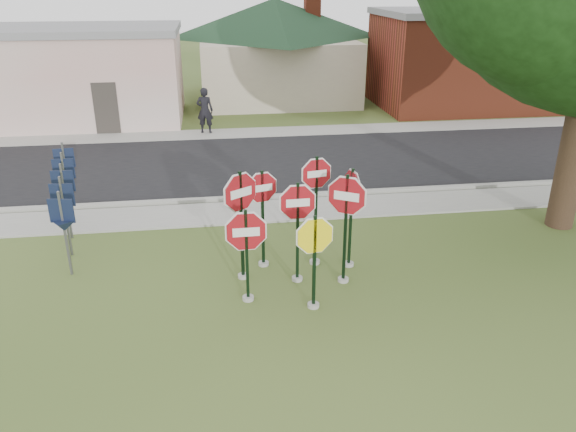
{
  "coord_description": "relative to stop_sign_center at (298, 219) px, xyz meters",
  "views": [
    {
      "loc": [
        -1.72,
        -9.24,
        6.19
      ],
      "look_at": [
        -0.13,
        2.0,
        1.35
      ],
      "focal_mm": 35.0,
      "sensor_mm": 36.0,
      "label": 1
    }
  ],
  "objects": [
    {
      "name": "ground",
      "position": [
        -0.01,
        -1.51,
        -1.47
      ],
      "size": [
        120.0,
        120.0,
        0.0
      ],
      "primitive_type": "plane",
      "color": "#384B1C",
      "rests_on": "ground"
    },
    {
      "name": "sidewalk_near",
      "position": [
        -0.01,
        3.99,
        -1.44
      ],
      "size": [
        60.0,
        1.6,
        0.06
      ],
      "primitive_type": "cube",
      "color": "gray",
      "rests_on": "ground"
    },
    {
      "name": "road",
      "position": [
        -0.01,
        8.49,
        -1.45
      ],
      "size": [
        60.0,
        7.0,
        0.04
      ],
      "primitive_type": "cube",
      "color": "black",
      "rests_on": "ground"
    },
    {
      "name": "sidewalk_far",
      "position": [
        -0.01,
        12.79,
        -1.44
      ],
      "size": [
        60.0,
        1.6,
        0.06
      ],
      "primitive_type": "cube",
      "color": "gray",
      "rests_on": "ground"
    },
    {
      "name": "curb",
      "position": [
        -0.01,
        4.99,
        -1.4
      ],
      "size": [
        60.0,
        0.2,
        0.14
      ],
      "primitive_type": "cube",
      "color": "gray",
      "rests_on": "ground"
    },
    {
      "name": "stop_sign_center",
      "position": [
        0.0,
        0.0,
        0.0
      ],
      "size": [
        1.09,
        0.24,
        2.4
      ],
      "color": "#99978F",
      "rests_on": "ground"
    },
    {
      "name": "stop_sign_yellow",
      "position": [
        0.16,
        -1.13,
        -0.22
      ],
      "size": [
        1.05,
        0.24,
        2.12
      ],
      "color": "#99978F",
      "rests_on": "ground"
    },
    {
      "name": "stop_sign_left",
      "position": [
        -1.14,
        -0.67,
        -0.19
      ],
      "size": [
        1.17,
        0.24,
        2.15
      ],
      "color": "#99978F",
      "rests_on": "ground"
    },
    {
      "name": "stop_sign_right",
      "position": [
        1.0,
        -0.19,
        0.16
      ],
      "size": [
        1.01,
        0.61,
        2.61
      ],
      "color": "#99978F",
      "rests_on": "ground"
    },
    {
      "name": "stop_sign_back_right",
      "position": [
        0.53,
        0.73,
        0.19
      ],
      "size": [
        0.95,
        0.24,
        2.71
      ],
      "color": "#99978F",
      "rests_on": "ground"
    },
    {
      "name": "stop_sign_back_left",
      "position": [
        -0.67,
        0.81,
        -0.01
      ],
      "size": [
        0.95,
        0.29,
        2.42
      ],
      "color": "#99978F",
      "rests_on": "ground"
    },
    {
      "name": "stop_sign_far_right",
      "position": [
        1.29,
        0.51,
        0.08
      ],
      "size": [
        0.24,
        1.14,
        2.5
      ],
      "color": "#99978F",
      "rests_on": "ground"
    },
    {
      "name": "stop_sign_far_left",
      "position": [
        -1.18,
        0.28,
        0.17
      ],
      "size": [
        0.98,
        0.67,
        2.62
      ],
      "color": "#99978F",
      "rests_on": "ground"
    },
    {
      "name": "route_sign_row",
      "position": [
        -5.41,
        2.99,
        -0.25
      ],
      "size": [
        1.43,
        4.63,
        2.0
      ],
      "color": "#59595E",
      "rests_on": "ground"
    },
    {
      "name": "building_stucco",
      "position": [
        -9.01,
        16.48,
        0.67
      ],
      "size": [
        12.2,
        6.2,
        4.2
      ],
      "color": "beige",
      "rests_on": "ground"
    },
    {
      "name": "building_house",
      "position": [
        1.99,
        20.49,
        2.17
      ],
      "size": [
        11.6,
        11.6,
        6.2
      ],
      "color": "#BCAE95",
      "rests_on": "ground"
    },
    {
      "name": "building_brick",
      "position": [
        11.99,
        16.99,
        0.93
      ],
      "size": [
        10.2,
        6.2,
        4.75
      ],
      "color": "maroon",
      "rests_on": "ground"
    },
    {
      "name": "pedestrian",
      "position": [
        -1.91,
        13.01,
        -0.46
      ],
      "size": [
        0.77,
        0.58,
        1.92
      ],
      "primitive_type": "imported",
      "rotation": [
        0.0,
        0.0,
        2.95
      ],
      "color": "black",
      "rests_on": "sidewalk_far"
    }
  ]
}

